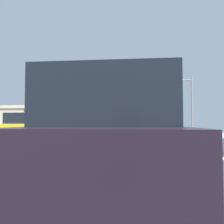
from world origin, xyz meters
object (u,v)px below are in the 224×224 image
object	(u,v)px
bank_building	(5,121)
pickup_nearside_1	(31,128)
suv_inner_2	(115,139)
street_lamp	(166,107)
suv_crossing_1	(83,125)
box_truck_trailing_1	(99,118)
sedan_outer_5	(105,125)
traffic_signal_mast	(170,93)

from	to	relation	value
bank_building	pickup_nearside_1	bearing A→B (deg)	-54.99
bank_building	suv_inner_2	xyz separation A→B (m)	(20.28, -30.66, -0.59)
street_lamp	suv_inner_2	xyz separation A→B (m)	(-5.39, -37.12, -2.98)
pickup_nearside_1	suv_crossing_1	world-z (taller)	pickup_nearside_1
bank_building	suv_crossing_1	world-z (taller)	bank_building
pickup_nearside_1	suv_inner_2	bearing A→B (deg)	-149.07
pickup_nearside_1	box_truck_trailing_1	distance (m)	29.13
street_lamp	pickup_nearside_1	xyz separation A→B (m)	(-12.44, -25.36, -3.08)
pickup_nearside_1	sedan_outer_5	bearing A→B (deg)	-0.07
street_lamp	bank_building	world-z (taller)	street_lamp
traffic_signal_mast	pickup_nearside_1	bearing A→B (deg)	-136.47
bank_building	pickup_nearside_1	xyz separation A→B (m)	(13.23, -18.90, -0.70)
suv_crossing_1	sedan_outer_5	xyz separation A→B (m)	(0.00, 22.46, -0.28)
pickup_nearside_1	box_truck_trailing_1	bearing A→B (deg)	-0.09
sedan_outer_5	street_lamp	bearing A→B (deg)	134.48
traffic_signal_mast	suv_crossing_1	bearing A→B (deg)	155.80
traffic_signal_mast	bank_building	distance (m)	25.90
sedan_outer_5	pickup_nearside_1	bearing A→B (deg)	89.93
sedan_outer_5	bank_building	bearing A→B (deg)	55.17
street_lamp	box_truck_trailing_1	bearing A→B (deg)	163.22
suv_crossing_1	suv_inner_2	xyz separation A→B (m)	(7.00, -27.28, 0.00)
suv_inner_2	suv_crossing_1	bearing A→B (deg)	104.39
suv_crossing_1	street_lamp	bearing A→B (deg)	-141.55
traffic_signal_mast	pickup_nearside_1	size ratio (longest dim) A/B	1.32
traffic_signal_mast	suv_inner_2	world-z (taller)	traffic_signal_mast
pickup_nearside_1	box_truck_trailing_1	xyz separation A→B (m)	(0.05, 29.10, 1.27)
traffic_signal_mast	box_truck_trailing_1	bearing A→B (deg)	120.81
street_lamp	sedan_outer_5	size ratio (longest dim) A/B	1.68
street_lamp	suv_inner_2	bearing A→B (deg)	-98.27
bank_building	box_truck_trailing_1	xyz separation A→B (m)	(13.28, 10.20, 0.58)
street_lamp	suv_inner_2	size ratio (longest dim) A/B	1.57
suv_crossing_1	traffic_signal_mast	bearing A→B (deg)	155.80
sedan_outer_5	box_truck_trailing_1	bearing A→B (deg)	90.00
suv_inner_2	bank_building	bearing A→B (deg)	123.49
suv_crossing_1	box_truck_trailing_1	bearing A→B (deg)	-90.00
street_lamp	box_truck_trailing_1	size ratio (longest dim) A/B	1.00
street_lamp	suv_crossing_1	xyz separation A→B (m)	(-12.39, -9.84, -2.98)
bank_building	suv_crossing_1	size ratio (longest dim) A/B	2.94
street_lamp	suv_inner_2	distance (m)	37.63
pickup_nearside_1	box_truck_trailing_1	size ratio (longest dim) A/B	0.71
suv_crossing_1	box_truck_trailing_1	distance (m)	13.63
pickup_nearside_1	suv_crossing_1	bearing A→B (deg)	-0.17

